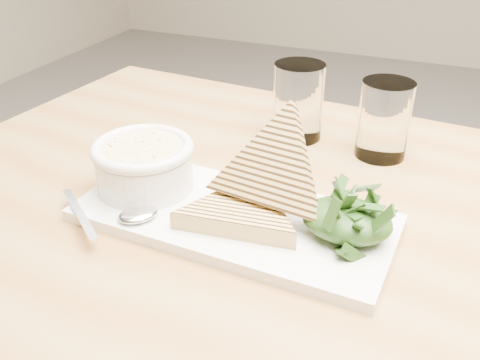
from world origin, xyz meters
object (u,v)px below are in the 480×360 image
at_px(platter, 234,218).
at_px(glass_near, 298,102).
at_px(glass_far, 384,120).
at_px(soup_bowl, 145,170).
at_px(table_top, 324,246).

relative_size(platter, glass_near, 3.17).
distance_m(platter, glass_far, 0.29).
xyz_separation_m(glass_near, glass_far, (0.14, -0.01, -0.00)).
distance_m(soup_bowl, glass_far, 0.36).
bearing_deg(soup_bowl, platter, -5.73).
relative_size(table_top, glass_far, 10.43).
xyz_separation_m(platter, glass_far, (0.13, 0.25, 0.05)).
relative_size(table_top, soup_bowl, 9.73).
bearing_deg(glass_near, table_top, -65.07).
distance_m(table_top, glass_far, 0.24).
relative_size(soup_bowl, glass_far, 1.07).
height_order(table_top, glass_near, glass_near).
height_order(table_top, glass_far, glass_far).
bearing_deg(table_top, platter, -167.54).
relative_size(table_top, platter, 3.15).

